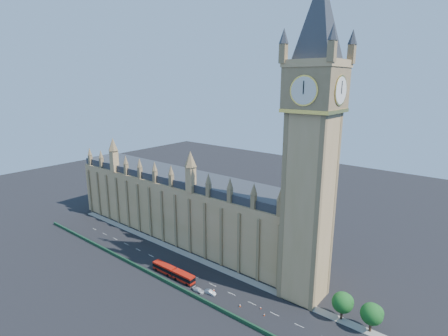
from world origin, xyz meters
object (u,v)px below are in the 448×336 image
Objects in this scene: car_white at (199,290)px; car_silver at (210,292)px; car_grey at (173,276)px; red_bus at (173,272)px.

car_silver is at bearing -70.89° from car_white.
car_grey is 0.94× the size of car_silver.
red_bus is at bearing 86.82° from car_silver.
car_silver is at bearing 0.69° from red_bus.
car_grey is at bearing 85.13° from car_white.
car_grey reaches higher than car_white.
red_bus is 4.41× the size of car_white.
car_white is at bearing -96.08° from car_grey.
car_grey is 13.00m from car_white.
red_bus is at bearing -0.97° from car_grey.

